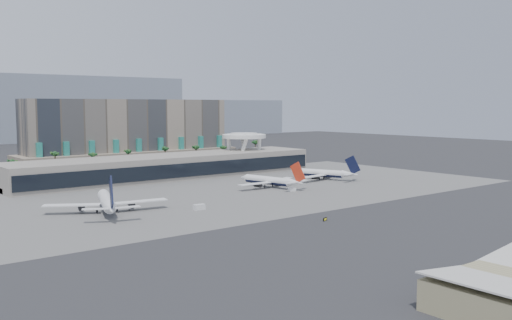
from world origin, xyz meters
TOP-DOWN VIEW (x-y plane):
  - ground at (0.00, 0.00)m, footprint 900.00×900.00m
  - apron_pad at (0.00, 55.00)m, footprint 260.00×130.00m
  - mountain_ridge at (27.88, 470.00)m, footprint 680.00×60.00m
  - hotel at (10.00, 174.41)m, footprint 140.00×30.00m
  - terminal at (0.00, 109.84)m, footprint 170.00×32.50m
  - saucer_structure at (55.00, 116.00)m, footprint 26.00×26.00m
  - palm_row at (7.00, 145.00)m, footprint 157.80×2.80m
  - airliner_left at (-67.04, 37.59)m, footprint 42.27×43.69m
  - airliner_centre at (18.73, 48.85)m, footprint 36.68×38.10m
  - airliner_right at (58.86, 53.85)m, footprint 35.45×36.58m
  - service_vehicle_a at (-38.47, 21.20)m, footprint 4.41×2.35m
  - service_vehicle_b at (18.87, 33.61)m, footprint 3.51×2.48m
  - taxiway_sign at (-16.54, -21.56)m, footprint 2.36×1.12m

SIDE VIEW (x-z plane):
  - ground at x=0.00m, z-range 0.00..0.00m
  - apron_pad at x=0.00m, z-range 0.00..0.06m
  - taxiway_sign at x=-16.54m, z-range -0.01..1.08m
  - service_vehicle_b at x=18.87m, z-range 0.00..1.64m
  - service_vehicle_a at x=-38.47m, z-range 0.00..2.10m
  - airliner_centre at x=18.73m, z-range -3.29..9.98m
  - airliner_right at x=58.86m, z-range -3.30..10.00m
  - airliner_left at x=-67.04m, z-range -3.89..11.82m
  - terminal at x=0.00m, z-range -0.73..13.77m
  - palm_row at x=7.00m, z-range 3.95..17.05m
  - hotel at x=10.00m, z-range -4.19..37.81m
  - saucer_structure at x=55.00m, z-range 7.51..29.40m
  - mountain_ridge at x=27.88m, z-range -5.11..64.89m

